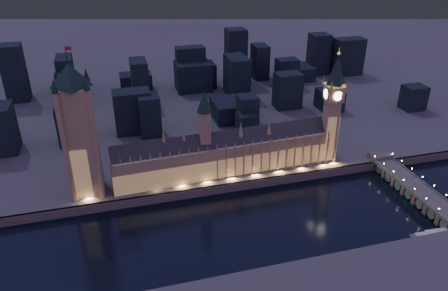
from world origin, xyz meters
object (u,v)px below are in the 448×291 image
object	(u,v)px
westminster_bridge	(412,188)
river_boat	(441,234)
palace_of_westminster	(227,153)
elizabeth_tower	(333,99)
victoria_tower	(78,125)

from	to	relation	value
westminster_bridge	river_boat	distance (m)	56.40
palace_of_westminster	elizabeth_tower	size ratio (longest dim) A/B	1.92
palace_of_westminster	elizabeth_tower	xyz separation A→B (m)	(98.85, 0.17, 40.28)
victoria_tower	elizabeth_tower	world-z (taller)	victoria_tower
elizabeth_tower	westminster_bridge	bearing A→B (deg)	-54.40
westminster_bridge	river_boat	size ratio (longest dim) A/B	2.40
palace_of_westminster	victoria_tower	size ratio (longest dim) A/B	1.67
palace_of_westminster	westminster_bridge	xyz separation A→B (m)	(145.65, -65.19, -20.39)
palace_of_westminster	victoria_tower	world-z (taller)	victoria_tower
westminster_bridge	palace_of_westminster	bearing A→B (deg)	155.89
palace_of_westminster	river_boat	distance (m)	179.99
victoria_tower	westminster_bridge	distance (m)	279.74
palace_of_westminster	westminster_bridge	bearing A→B (deg)	-24.11
palace_of_westminster	victoria_tower	distance (m)	126.26
elizabeth_tower	river_boat	world-z (taller)	elizabeth_tower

